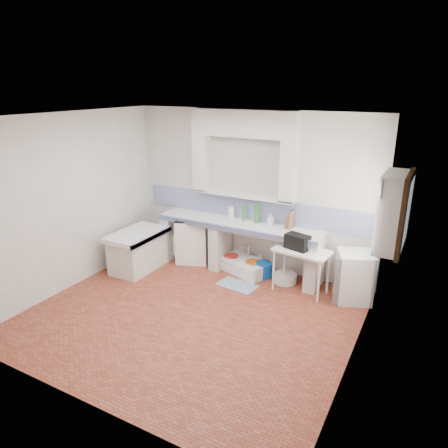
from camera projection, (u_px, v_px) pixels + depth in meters
The scene contains 36 objects.
floor at pixel (192, 315), 6.00m from camera, with size 4.50×4.50×0.00m, color brown.
ceiling at pixel (186, 117), 5.09m from camera, with size 4.50×4.50×0.00m, color silver.
wall_back at pixel (251, 192), 7.21m from camera, with size 4.50×4.50×0.00m, color silver.
wall_front at pixel (73, 284), 3.88m from camera, with size 4.50×4.50×0.00m, color silver.
wall_left at pixel (70, 202), 6.55m from camera, with size 4.50×4.50×0.00m, color silver.
wall_right at pixel (361, 255), 4.53m from camera, with size 4.50×4.50×0.00m, color silver.
alcove_mass at pixel (244, 123), 6.77m from camera, with size 1.90×0.25×0.45m, color silver.
window_frame at pixel (394, 212), 5.39m from camera, with size 0.35×0.86×1.06m, color #342110.
lace_valance at pixel (386, 182), 5.33m from camera, with size 0.01×0.84×0.24m, color white.
counter_slab at pixel (238, 225), 7.18m from camera, with size 3.00×0.60×0.08m, color white.
counter_lip at pixel (231, 229), 6.95m from camera, with size 3.00×0.04×0.10m, color navy.
counter_pier_left at pixel (173, 236), 7.95m from camera, with size 0.20×0.55×0.82m, color silver.
counter_pier_mid at pixel (220, 245), 7.48m from camera, with size 0.20×0.55×0.82m, color silver.
counter_pier_right at pixel (315, 264), 6.70m from camera, with size 0.20×0.55×0.82m, color silver.
peninsula_top at pixel (137, 234), 7.30m from camera, with size 0.70×1.10×0.08m, color white.
peninsula_base at pixel (138, 253), 7.41m from camera, with size 0.60×1.00×0.62m, color silver.
peninsula_lip at pixel (152, 238), 7.15m from camera, with size 0.04×1.10×0.10m, color navy.
backsplash at pixel (250, 208), 7.29m from camera, with size 4.27×0.03×0.40m, color navy.
stove at pixel (193, 240), 7.73m from camera, with size 0.58×0.56×0.82m, color white.
sink at pixel (244, 267), 7.33m from camera, with size 0.89×0.48×0.21m, color white.
side_table at pixel (301, 271), 6.57m from camera, with size 0.87×0.48×0.04m, color white.
fridge at pixel (354, 277), 6.30m from camera, with size 0.51×0.51×0.79m, color white.
bucket_red at pixel (231, 262), 7.46m from camera, with size 0.27×0.27×0.25m, color red.
bucket_orange at pixel (253, 268), 7.20m from camera, with size 0.28×0.28×0.26m, color orange.
bucket_blue at pixel (264, 270), 7.14m from camera, with size 0.28×0.28×0.26m, color #0949A8.
basin_white at pixel (285, 278), 6.97m from camera, with size 0.38×0.38×0.15m, color white.
water_bottle_a at pixel (242, 259), 7.52m from camera, with size 0.08×0.08×0.29m, color silver.
water_bottle_b at pixel (260, 263), 7.33m from camera, with size 0.08×0.08×0.32m, color silver.
black_bag at pixel (297, 242), 6.45m from camera, with size 0.38×0.22×0.24m, color black.
green_bottle_a at pixel (244, 213), 7.23m from camera, with size 0.06×0.06×0.29m, color #2F6F31.
green_bottle_b at pixel (257, 213), 7.10m from camera, with size 0.08×0.08×0.37m, color #2F6F31.
knife_block at pixel (288, 223), 6.85m from camera, with size 0.09×0.07×0.18m, color brown.
cutting_board at pixel (292, 220), 6.83m from camera, with size 0.02×0.22×0.31m, color brown.
paper_towel at pixel (231, 213), 7.35m from camera, with size 0.11×0.11×0.21m, color white.
soap_bottle at pixel (271, 219), 7.01m from camera, with size 0.09×0.09×0.21m, color white.
rug at pixel (237, 285), 6.86m from camera, with size 0.65×0.37×0.01m, color teal.
Camera 1 is at (2.91, -4.39, 3.19)m, focal length 33.01 mm.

